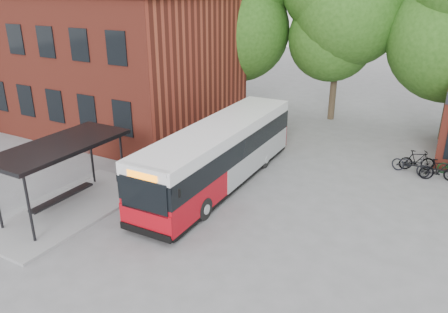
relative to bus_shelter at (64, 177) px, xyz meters
The scene contains 9 objects.
ground 4.83m from the bus_shelter, 12.53° to the left, with size 100.00×100.00×0.00m, color slate.
station_building 13.42m from the bus_shelter, 130.36° to the left, with size 18.40×10.40×8.50m, color maroon, non-canonical shape.
bus_shelter is the anchor object (origin of this frame).
tree_0 17.54m from the bus_shelter, 95.04° to the left, with size 7.92×7.92×11.00m, color #214A13, non-canonical shape.
tree_1 19.19m from the bus_shelter, 73.01° to the left, with size 7.92×7.92×10.40m, color #214A13, non-canonical shape.
city_bus 6.64m from the bus_shelter, 51.76° to the left, with size 2.36×11.09×2.82m, color #AA0914, non-canonical shape.
bicycle_0 15.80m from the bus_shelter, 42.79° to the left, with size 0.65×1.86×0.97m, color black.
bicycle_1 16.38m from the bus_shelter, 43.98° to the left, with size 0.48×1.70×1.02m, color black.
bicycle_3 16.63m from the bus_shelter, 39.38° to the left, with size 0.50×1.76×1.06m, color black.
Camera 1 is at (8.74, -11.62, 8.56)m, focal length 35.00 mm.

